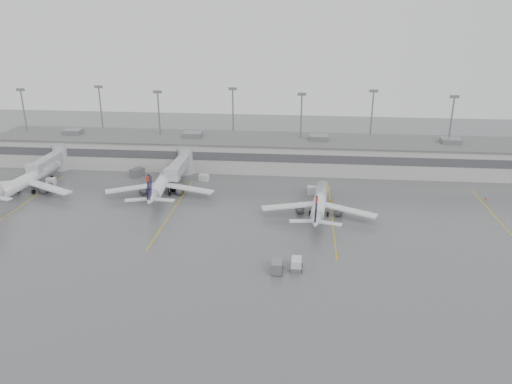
# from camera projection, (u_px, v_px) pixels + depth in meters

# --- Properties ---
(ground) EXTENTS (260.00, 260.00, 0.00)m
(ground) POSITION_uv_depth(u_px,v_px,m) (236.00, 267.00, 86.62)
(ground) COLOR #575759
(ground) RESTS_ON ground
(terminal) EXTENTS (152.00, 17.00, 9.45)m
(terminal) POSITION_uv_depth(u_px,v_px,m) (264.00, 152.00, 139.23)
(terminal) COLOR #ADADA8
(terminal) RESTS_ON ground
(light_masts) EXTENTS (142.40, 8.00, 20.60)m
(light_masts) POSITION_uv_depth(u_px,v_px,m) (266.00, 120.00, 141.87)
(light_masts) COLOR gray
(light_masts) RESTS_ON ground
(jet_bridge_left) EXTENTS (4.00, 17.20, 7.00)m
(jet_bridge_left) POSITION_uv_depth(u_px,v_px,m) (53.00, 160.00, 133.00)
(jet_bridge_left) COLOR #9EA1A4
(jet_bridge_left) RESTS_ON ground
(jet_bridge_right) EXTENTS (4.00, 17.20, 7.00)m
(jet_bridge_right) POSITION_uv_depth(u_px,v_px,m) (182.00, 164.00, 129.78)
(jet_bridge_right) COLOR #9EA1A4
(jet_bridge_right) RESTS_ON ground
(stand_markings) EXTENTS (105.25, 40.00, 0.01)m
(stand_markings) POSITION_uv_depth(u_px,v_px,m) (251.00, 213.00, 109.00)
(stand_markings) COLOR gold
(stand_markings) RESTS_ON ground
(jet_far_left) EXTENTS (27.01, 30.40, 9.84)m
(jet_far_left) POSITION_uv_depth(u_px,v_px,m) (25.00, 181.00, 120.13)
(jet_far_left) COLOR white
(jet_far_left) RESTS_ON ground
(jet_mid_left) EXTENTS (25.77, 28.98, 9.37)m
(jet_mid_left) POSITION_uv_depth(u_px,v_px,m) (161.00, 183.00, 118.76)
(jet_mid_left) COLOR white
(jet_mid_left) RESTS_ON ground
(jet_mid_right) EXTENTS (24.66, 27.74, 8.97)m
(jet_mid_right) POSITION_uv_depth(u_px,v_px,m) (319.00, 203.00, 107.31)
(jet_mid_right) COLOR white
(jet_mid_right) RESTS_ON ground
(baggage_tug) EXTENTS (2.15, 3.22, 2.04)m
(baggage_tug) POSITION_uv_depth(u_px,v_px,m) (296.00, 265.00, 85.49)
(baggage_tug) COLOR silver
(baggage_tug) RESTS_ON ground
(baggage_cart) EXTENTS (1.91, 3.23, 2.04)m
(baggage_cart) POSITION_uv_depth(u_px,v_px,m) (277.00, 266.00, 84.57)
(baggage_cart) COLOR slate
(baggage_cart) RESTS_ON ground
(gse_uld_a) EXTENTS (2.62, 2.04, 1.65)m
(gse_uld_a) POSITION_uv_depth(u_px,v_px,m) (51.00, 181.00, 126.34)
(gse_uld_a) COLOR silver
(gse_uld_a) RESTS_ON ground
(gse_uld_b) EXTENTS (2.67, 2.09, 1.68)m
(gse_uld_b) POSITION_uv_depth(u_px,v_px,m) (204.00, 178.00, 129.04)
(gse_uld_b) COLOR silver
(gse_uld_b) RESTS_ON ground
(gse_uld_c) EXTENTS (2.66, 1.79, 1.87)m
(gse_uld_c) POSITION_uv_depth(u_px,v_px,m) (313.00, 190.00, 119.89)
(gse_uld_c) COLOR silver
(gse_uld_c) RESTS_ON ground
(gse_loader) EXTENTS (3.55, 4.22, 2.25)m
(gse_loader) POSITION_uv_depth(u_px,v_px,m) (137.00, 173.00, 132.01)
(gse_loader) COLOR slate
(gse_loader) RESTS_ON ground
(cone_a) EXTENTS (0.47, 0.47, 0.75)m
(cone_a) POSITION_uv_depth(u_px,v_px,m) (45.00, 187.00, 123.67)
(cone_a) COLOR #DA4804
(cone_a) RESTS_ON ground
(cone_b) EXTENTS (0.50, 0.50, 0.79)m
(cone_b) POSITION_uv_depth(u_px,v_px,m) (164.00, 185.00, 124.84)
(cone_b) COLOR #DA4804
(cone_b) RESTS_ON ground
(cone_c) EXTENTS (0.49, 0.49, 0.77)m
(cone_c) POSITION_uv_depth(u_px,v_px,m) (331.00, 200.00, 115.26)
(cone_c) COLOR #DA4804
(cone_c) RESTS_ON ground
(cone_d) EXTENTS (0.48, 0.48, 0.76)m
(cone_d) POSITION_uv_depth(u_px,v_px,m) (486.00, 199.00, 116.29)
(cone_d) COLOR #DA4804
(cone_d) RESTS_ON ground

